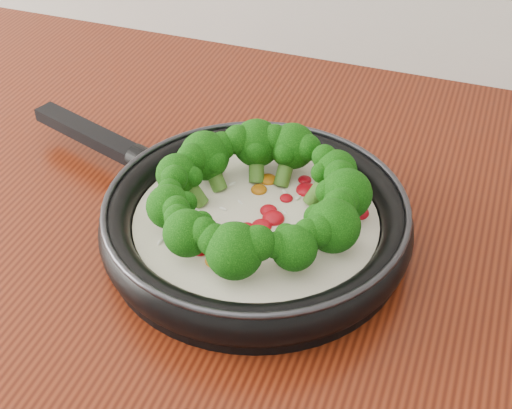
% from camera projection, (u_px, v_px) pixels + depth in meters
% --- Properties ---
extents(skillet, '(0.52, 0.40, 0.09)m').
position_uv_depth(skillet, '(255.00, 214.00, 0.73)').
color(skillet, black).
rests_on(skillet, counter).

